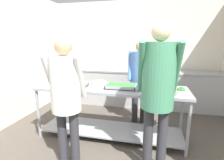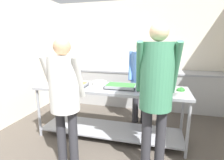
{
  "view_description": "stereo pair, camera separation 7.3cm",
  "coord_description": "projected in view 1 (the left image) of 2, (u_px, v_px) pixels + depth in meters",
  "views": [
    {
      "loc": [
        0.55,
        -1.11,
        1.61
      ],
      "look_at": [
        -0.12,
        1.68,
        0.98
      ],
      "focal_mm": 28.0,
      "sensor_mm": 36.0,
      "label": 1
    },
    {
      "loc": [
        0.62,
        -1.09,
        1.61
      ],
      "look_at": [
        -0.12,
        1.68,
        0.98
      ],
      "focal_mm": 28.0,
      "sensor_mm": 36.0,
      "label": 2
    }
  ],
  "objects": [
    {
      "name": "serving_tray_greens",
      "position": [
        121.0,
        86.0,
        2.83
      ],
      "size": [
        0.49,
        0.33,
        0.05
      ],
      "color": "gray",
      "rests_on": "serving_counter"
    },
    {
      "name": "cook_behind_counter",
      "position": [
        140.0,
        74.0,
        3.39
      ],
      "size": [
        0.51,
        0.39,
        1.63
      ],
      "color": "#2D2D33",
      "rests_on": "ground_plane"
    },
    {
      "name": "serving_counter",
      "position": [
        111.0,
        103.0,
        2.93
      ],
      "size": [
        2.46,
        0.71,
        0.88
      ],
      "color": "gray",
      "rests_on": "ground_plane"
    },
    {
      "name": "wall_rear",
      "position": [
        133.0,
        53.0,
        4.69
      ],
      "size": [
        4.41,
        0.06,
        2.65
      ],
      "color": "beige",
      "rests_on": "ground_plane"
    },
    {
      "name": "guest_serving_right",
      "position": [
        158.0,
        84.0,
        2.02
      ],
      "size": [
        0.5,
        0.38,
        1.82
      ],
      "color": "#2D2D33",
      "rests_on": "ground_plane"
    },
    {
      "name": "serving_tray_vegetables",
      "position": [
        75.0,
        85.0,
        2.88
      ],
      "size": [
        0.38,
        0.31,
        0.05
      ],
      "color": "gray",
      "rests_on": "serving_counter"
    },
    {
      "name": "wall_left",
      "position": [
        13.0,
        56.0,
        3.46
      ],
      "size": [
        0.06,
        3.75,
        2.65
      ],
      "color": "beige",
      "rests_on": "ground_plane"
    },
    {
      "name": "serving_tray_roast",
      "position": [
        153.0,
        88.0,
        2.71
      ],
      "size": [
        0.45,
        0.31,
        0.05
      ],
      "color": "gray",
      "rests_on": "serving_counter"
    },
    {
      "name": "sauce_pan",
      "position": [
        59.0,
        81.0,
        3.17
      ],
      "size": [
        0.36,
        0.22,
        0.07
      ],
      "color": "gray",
      "rests_on": "serving_counter"
    },
    {
      "name": "water_bottle",
      "position": [
        120.0,
        64.0,
        4.52
      ],
      "size": [
        0.07,
        0.07,
        0.3
      ],
      "color": "silver",
      "rests_on": "back_counter"
    },
    {
      "name": "back_counter",
      "position": [
        131.0,
        87.0,
        4.52
      ],
      "size": [
        4.25,
        0.65,
        0.91
      ],
      "color": "#A8A8A8",
      "rests_on": "ground_plane"
    },
    {
      "name": "plate_stack",
      "position": [
        99.0,
        83.0,
        3.03
      ],
      "size": [
        0.26,
        0.26,
        0.06
      ],
      "color": "white",
      "rests_on": "serving_counter"
    },
    {
      "name": "guest_serving_left",
      "position": [
        66.0,
        90.0,
        2.16
      ],
      "size": [
        0.49,
        0.37,
        1.66
      ],
      "color": "#2D2D33",
      "rests_on": "ground_plane"
    },
    {
      "name": "broccoli_bowl",
      "position": [
        180.0,
        92.0,
        2.45
      ],
      "size": [
        0.23,
        0.23,
        0.11
      ],
      "color": "silver",
      "rests_on": "serving_counter"
    }
  ]
}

